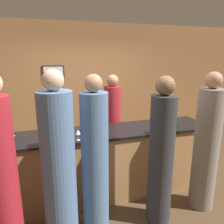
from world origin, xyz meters
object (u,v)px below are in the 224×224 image
object	(u,v)px
bartender	(112,127)
ice_bucket	(169,114)
guest_4	(95,163)
guest_0	(2,179)
guest_3	(161,157)
guest_2	(59,172)
wine_bottle_0	(176,123)
guest_1	(206,147)

from	to	relation	value
bartender	ice_bucket	bearing A→B (deg)	150.37
guest_4	guest_0	bearing A→B (deg)	-171.92
guest_0	ice_bucket	bearing A→B (deg)	22.22
guest_3	guest_2	bearing A→B (deg)	-177.68
bartender	guest_4	size ratio (longest dim) A/B	0.93
bartender	guest_2	world-z (taller)	guest_2
guest_0	ice_bucket	xyz separation A→B (m)	(2.45, 1.00, 0.21)
guest_4	wine_bottle_0	size ratio (longest dim) A/B	6.44
bartender	guest_4	xyz separation A→B (m)	(-0.64, -1.36, 0.06)
bartender	guest_3	world-z (taller)	guest_3
guest_2	wine_bottle_0	bearing A→B (deg)	16.50
wine_bottle_0	ice_bucket	distance (m)	0.53
guest_1	wine_bottle_0	world-z (taller)	guest_1
guest_3	wine_bottle_0	xyz separation A→B (m)	(0.49, 0.46, 0.26)
bartender	guest_0	xyz separation A→B (m)	(-1.59, -1.49, 0.10)
guest_0	guest_2	world-z (taller)	guest_2
guest_2	guest_4	xyz separation A→B (m)	(0.42, 0.14, -0.03)
guest_3	wine_bottle_0	bearing A→B (deg)	43.34
guest_3	guest_4	distance (m)	0.82
guest_3	guest_4	size ratio (longest dim) A/B	0.98
bartender	wine_bottle_0	xyz separation A→B (m)	(0.66, -0.99, 0.31)
guest_4	guest_3	bearing A→B (deg)	-6.14
guest_3	guest_4	xyz separation A→B (m)	(-0.81, 0.09, 0.01)
guest_3	wine_bottle_0	distance (m)	0.72
guest_1	guest_2	bearing A→B (deg)	-176.27
guest_2	wine_bottle_0	world-z (taller)	guest_2
ice_bucket	guest_3	bearing A→B (deg)	-125.72
guest_3	wine_bottle_0	world-z (taller)	guest_3
bartender	guest_1	bearing A→B (deg)	123.75
guest_2	guest_3	bearing A→B (deg)	2.32
guest_0	guest_4	xyz separation A→B (m)	(0.95, 0.14, -0.04)
wine_bottle_0	guest_1	bearing A→B (deg)	-56.55
guest_2	bartender	bearing A→B (deg)	54.82
guest_2	guest_3	distance (m)	1.23
guest_3	guest_4	world-z (taller)	guest_4
guest_3	ice_bucket	size ratio (longest dim) A/B	8.93
bartender	ice_bucket	distance (m)	1.04
wine_bottle_0	ice_bucket	xyz separation A→B (m)	(0.20, 0.50, -0.01)
guest_0	guest_4	world-z (taller)	guest_0
guest_2	ice_bucket	world-z (taller)	guest_2
guest_2	ice_bucket	bearing A→B (deg)	27.66
bartender	guest_4	distance (m)	1.50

